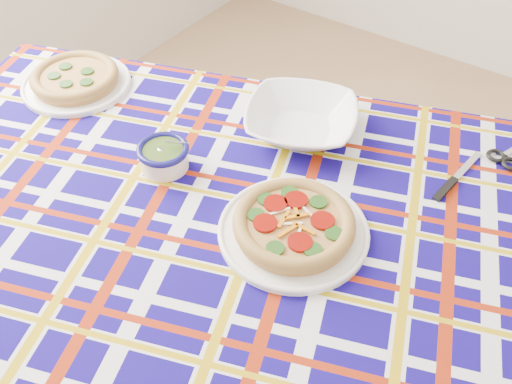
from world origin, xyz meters
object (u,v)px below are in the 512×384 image
Objects in this scene: main_focaccia_plate at (294,224)px; serving_bowl at (301,120)px; dining_table at (226,236)px; pesto_bowl at (164,155)px.

serving_bowl reaches higher than main_focaccia_plate.
main_focaccia_plate is at bearing -6.74° from dining_table.
main_focaccia_plate is 1.18× the size of serving_bowl.
serving_bowl is (-0.02, 0.34, 0.11)m from dining_table.
dining_table is at bearing -10.81° from pesto_bowl.
dining_table is at bearing -167.31° from main_focaccia_plate.
dining_table is 15.07× the size of pesto_bowl.
pesto_bowl is at bearing 179.27° from main_focaccia_plate.
main_focaccia_plate is (0.15, 0.03, 0.11)m from dining_table.
serving_bowl is at bearing 73.15° from dining_table.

